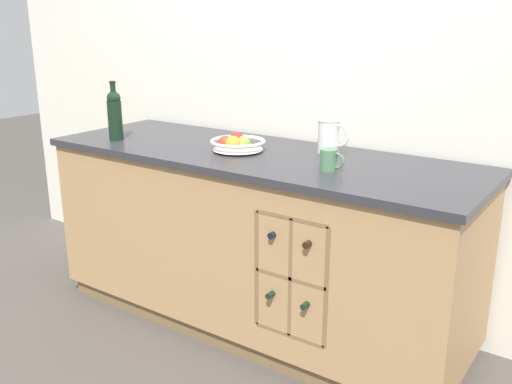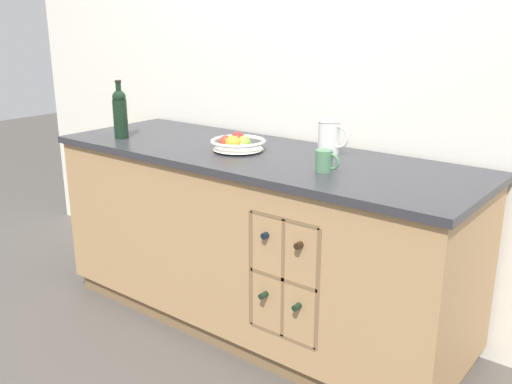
{
  "view_description": "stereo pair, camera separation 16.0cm",
  "coord_description": "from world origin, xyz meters",
  "views": [
    {
      "loc": [
        1.55,
        -2.23,
        1.55
      ],
      "look_at": [
        0.0,
        0.0,
        0.72
      ],
      "focal_mm": 40.0,
      "sensor_mm": 36.0,
      "label": 1
    },
    {
      "loc": [
        1.68,
        -2.14,
        1.55
      ],
      "look_at": [
        0.0,
        0.0,
        0.72
      ],
      "focal_mm": 40.0,
      "sensor_mm": 36.0,
      "label": 2
    }
  ],
  "objects": [
    {
      "name": "back_wall",
      "position": [
        0.0,
        0.42,
        1.27
      ],
      "size": [
        4.57,
        0.06,
        2.55
      ],
      "primitive_type": "cube",
      "color": "silver",
      "rests_on": "ground_plane"
    },
    {
      "name": "standing_wine_bottle",
      "position": [
        -0.79,
        -0.18,
        1.07
      ],
      "size": [
        0.08,
        0.08,
        0.31
      ],
      "color": "black",
      "rests_on": "kitchen_island"
    },
    {
      "name": "ceramic_mug",
      "position": [
        0.46,
        -0.11,
        0.97
      ],
      "size": [
        0.11,
        0.07,
        0.09
      ],
      "color": "#4C7A56",
      "rests_on": "kitchen_island"
    },
    {
      "name": "ground_plane",
      "position": [
        0.0,
        0.0,
        0.0
      ],
      "size": [
        14.0,
        14.0,
        0.0
      ],
      "primitive_type": "plane",
      "color": "#4C4742"
    },
    {
      "name": "white_pitcher",
      "position": [
        0.3,
        0.19,
        1.01
      ],
      "size": [
        0.16,
        0.11,
        0.16
      ],
      "color": "silver",
      "rests_on": "kitchen_island"
    },
    {
      "name": "kitchen_island",
      "position": [
        0.0,
        -0.0,
        0.47
      ],
      "size": [
        2.21,
        0.76,
        0.93
      ],
      "color": "brown",
      "rests_on": "ground_plane"
    },
    {
      "name": "fruit_bowl",
      "position": [
        -0.09,
        -0.03,
        0.96
      ],
      "size": [
        0.27,
        0.27,
        0.08
      ],
      "color": "silver",
      "rests_on": "kitchen_island"
    }
  ]
}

